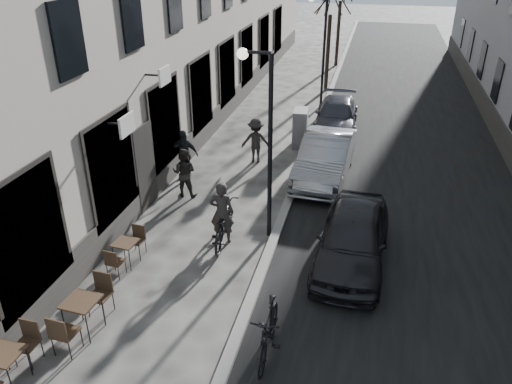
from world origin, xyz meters
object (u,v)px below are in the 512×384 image
at_px(bicycle, 222,224).
at_px(bistro_set_a, 7,365).
at_px(pedestrian_near, 184,173).
at_px(car_near, 353,238).
at_px(car_far, 336,116).
at_px(moped, 268,331).
at_px(utility_cabinet, 300,128).
at_px(pedestrian_mid, 256,141).
at_px(car_mid, 325,157).
at_px(streetlamp_far, 321,40).
at_px(bistro_set_c, 126,251).
at_px(bistro_set_b, 83,313).
at_px(pedestrian_far, 184,154).
at_px(streetlamp_near, 264,127).

bearing_deg(bicycle, bistro_set_a, 60.03).
xyz_separation_m(pedestrian_near, car_near, (5.41, -2.50, -0.08)).
distance_m(car_far, moped, 13.32).
height_order(utility_cabinet, pedestrian_mid, pedestrian_mid).
height_order(bicycle, pedestrian_near, pedestrian_near).
height_order(bicycle, pedestrian_mid, pedestrian_mid).
bearing_deg(pedestrian_mid, pedestrian_near, 54.42).
height_order(pedestrian_mid, car_near, pedestrian_mid).
distance_m(utility_cabinet, bicycle, 7.44).
xyz_separation_m(utility_cabinet, car_mid, (1.28, -2.69, 0.01)).
xyz_separation_m(car_far, moped, (-0.09, -13.32, -0.05)).
bearing_deg(streetlamp_far, bicycle, -94.49).
height_order(bistro_set_c, car_far, car_far).
xyz_separation_m(streetlamp_far, moped, (1.08, -16.32, -2.59)).
distance_m(bistro_set_a, car_far, 15.86).
xyz_separation_m(bistro_set_b, pedestrian_near, (-0.16, 6.35, 0.30)).
bearing_deg(car_near, moped, -108.55).
distance_m(bistro_set_c, car_mid, 7.61).
height_order(utility_cabinet, pedestrian_far, pedestrian_far).
height_order(pedestrian_mid, moped, pedestrian_mid).
relative_size(car_mid, car_far, 1.06).
distance_m(pedestrian_far, car_far, 7.56).
bearing_deg(bistro_set_a, bistro_set_c, 85.75).
bearing_deg(car_mid, moped, -87.74).
bearing_deg(car_near, bistro_set_a, -134.56).
height_order(bistro_set_c, pedestrian_mid, pedestrian_mid).
distance_m(streetlamp_near, bistro_set_a, 7.56).
bearing_deg(utility_cabinet, car_mid, -68.79).
height_order(pedestrian_near, pedestrian_mid, pedestrian_mid).
bearing_deg(pedestrian_far, bistro_set_b, -87.24).
height_order(utility_cabinet, pedestrian_near, pedestrian_near).
relative_size(bistro_set_a, bistro_set_c, 1.10).
bearing_deg(streetlamp_far, moped, -86.20).
xyz_separation_m(bicycle, pedestrian_far, (-2.44, 3.60, 0.31)).
bearing_deg(bistro_set_b, pedestrian_far, 98.97).
bearing_deg(utility_cabinet, bicycle, -101.60).
height_order(streetlamp_far, pedestrian_mid, streetlamp_far).
height_order(bistro_set_c, moped, moped).
relative_size(bistro_set_a, car_near, 0.36).
relative_size(streetlamp_near, car_mid, 1.12).
bearing_deg(pedestrian_far, car_near, -34.78).
bearing_deg(car_near, bistro_set_b, -140.92).
distance_m(streetlamp_near, pedestrian_mid, 5.56).
relative_size(bistro_set_b, pedestrian_mid, 1.00).
height_order(car_near, car_mid, car_mid).
xyz_separation_m(pedestrian_mid, car_near, (3.83, -5.63, -0.11)).
relative_size(streetlamp_near, moped, 2.68).
distance_m(bistro_set_a, pedestrian_mid, 11.24).
bearing_deg(streetlamp_far, car_near, -79.05).
height_order(streetlamp_far, pedestrian_near, streetlamp_far).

